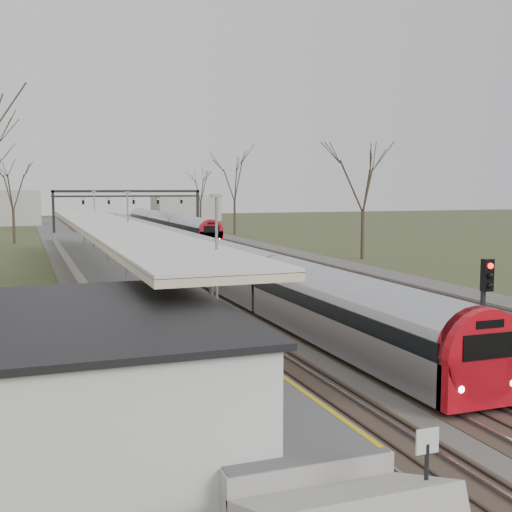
{
  "coord_description": "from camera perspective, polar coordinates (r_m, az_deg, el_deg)",
  "views": [
    {
      "loc": [
        -14.12,
        -7.61,
        6.24
      ],
      "look_at": [
        -0.26,
        30.31,
        2.0
      ],
      "focal_mm": 45.0,
      "sensor_mm": 36.0,
      "label": 1
    }
  ],
  "objects": [
    {
      "name": "track_bed",
      "position": [
        64.53,
        -7.11,
        0.45
      ],
      "size": [
        24.0,
        160.0,
        0.22
      ],
      "color": "#474442",
      "rests_on": "ground"
    },
    {
      "name": "platform",
      "position": [
        45.75,
        -13.57,
        -1.38
      ],
      "size": [
        3.5,
        69.0,
        1.0
      ],
      "primitive_type": "cube",
      "color": "#9E9B93",
      "rests_on": "ground"
    },
    {
      "name": "canopy",
      "position": [
        40.97,
        -12.96,
        2.61
      ],
      "size": [
        4.1,
        50.0,
        3.11
      ],
      "color": "slate",
      "rests_on": "platform"
    },
    {
      "name": "station_building",
      "position": [
        16.36,
        -13.81,
        -10.65
      ],
      "size": [
        6.0,
        9.0,
        3.2
      ],
      "primitive_type": "cube",
      "color": "silver",
      "rests_on": "ground"
    },
    {
      "name": "signal_gantry",
      "position": [
        93.72,
        -11.28,
        5.06
      ],
      "size": [
        21.0,
        0.59,
        6.08
      ],
      "color": "black",
      "rests_on": "ground"
    },
    {
      "name": "tree_east_far",
      "position": [
        57.03,
        9.53,
        6.96
      ],
      "size": [
        5.0,
        5.0,
        10.3
      ],
      "color": "#2D231C",
      "rests_on": "ground"
    },
    {
      "name": "train_near",
      "position": [
        52.55,
        -7.23,
        0.75
      ],
      "size": [
        2.62,
        75.21,
        3.05
      ],
      "color": "#AEB1B9",
      "rests_on": "ground"
    },
    {
      "name": "train_far",
      "position": [
        88.96,
        -7.98,
        2.87
      ],
      "size": [
        2.62,
        45.21,
        3.05
      ],
      "color": "#AEB1B9",
      "rests_on": "ground"
    },
    {
      "name": "passenger",
      "position": [
        23.33,
        -7.24,
        -4.74
      ],
      "size": [
        0.67,
        0.79,
        1.82
      ],
      "primitive_type": "imported",
      "rotation": [
        0.0,
        0.0,
        2.0
      ],
      "color": "#28344F",
      "rests_on": "platform"
    },
    {
      "name": "signal_post",
      "position": [
        21.11,
        19.64,
        -3.94
      ],
      "size": [
        0.35,
        0.45,
        4.1
      ],
      "color": "black",
      "rests_on": "ground"
    }
  ]
}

